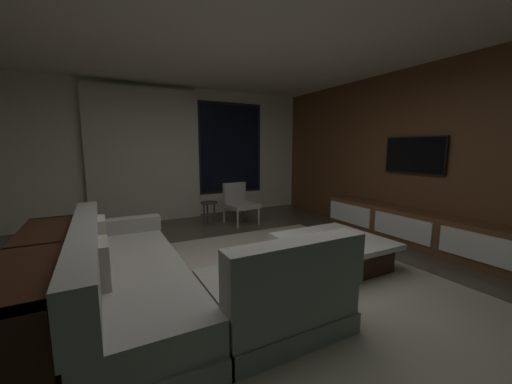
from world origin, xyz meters
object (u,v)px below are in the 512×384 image
Objects in this scene: accent_chair_near_window at (239,201)px; mounted_tv at (414,155)px; coffee_table at (333,252)px; sectional_couch at (166,283)px; side_stool at (209,206)px; media_console at (413,228)px; book_stack_on_coffee_table at (337,241)px; console_table_behind_couch at (39,286)px.

mounted_tv is at bearing -48.90° from accent_chair_near_window.
coffee_table is at bearing -87.40° from accent_chair_near_window.
side_stool is (1.34, 2.70, 0.08)m from sectional_couch.
media_console reaches higher than coffee_table.
sectional_couch reaches higher than coffee_table.
console_table_behind_couch reaches higher than book_stack_on_coffee_table.
accent_chair_near_window reaches higher than book_stack_on_coffee_table.
sectional_couch is 5.43× the size of side_stool.
side_stool is at bearing 137.83° from mounted_tv.
mounted_tv is at bearing 3.11° from console_table_behind_couch.
side_stool is at bearing 48.82° from console_table_behind_couch.
coffee_table is at bearing 62.16° from book_stack_on_coffee_table.
media_console is (1.75, 0.23, -0.13)m from book_stack_on_coffee_table.
console_table_behind_couch is at bearing 179.86° from coffee_table.
accent_chair_near_window is 0.37× the size of console_table_behind_couch.
accent_chair_near_window reaches higher than console_table_behind_couch.
book_stack_on_coffee_table is at bearing -167.53° from mounted_tv.
console_table_behind_couch is at bearing 171.91° from sectional_couch.
console_table_behind_couch reaches higher than side_stool.
side_stool is at bearing 63.67° from sectional_couch.
coffee_table is at bearing -0.14° from console_table_behind_couch.
coffee_table is 2.53m from accent_chair_near_window.
accent_chair_near_window is 3.79m from console_table_behind_couch.
mounted_tv reaches higher than book_stack_on_coffee_table.
mounted_tv reaches higher than accent_chair_near_window.
console_table_behind_couch is (-4.80, -0.26, -0.93)m from mounted_tv.
mounted_tv reaches higher than console_table_behind_couch.
mounted_tv reaches higher than sectional_couch.
media_console is 1.48× the size of console_table_behind_couch.
accent_chair_near_window is at bearing 126.05° from media_console.
mounted_tv reaches higher than media_console.
book_stack_on_coffee_table is (-0.08, -0.16, 0.20)m from coffee_table.
console_table_behind_couch is at bearing -179.22° from media_console.
book_stack_on_coffee_table is (1.96, -0.04, 0.10)m from sectional_couch.
book_stack_on_coffee_table is 0.61× the size of side_stool.
accent_chair_near_window reaches higher than media_console.
media_console reaches higher than book_stack_on_coffee_table.
media_console is at bearing 7.47° from book_stack_on_coffee_table.
sectional_couch is at bearing 178.91° from book_stack_on_coffee_table.
media_console is 3.16× the size of mounted_tv.
console_table_behind_couch is (-2.84, -2.51, -0.02)m from accent_chair_near_window.
sectional_couch reaches higher than accent_chair_near_window.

